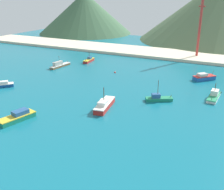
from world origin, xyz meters
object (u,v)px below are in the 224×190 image
object	(u,v)px
fishing_boat_2	(204,77)
buoy_0	(115,72)
fishing_boat_9	(158,98)
buoy_1	(220,93)
fishing_boat_0	(104,105)
fishing_boat_6	(59,65)
fishing_boat_1	(214,96)
radio_tower	(200,27)
fishing_boat_8	(18,117)
fishing_boat_10	(1,85)
fishing_boat_7	(89,60)

from	to	relation	value
fishing_boat_2	buoy_0	world-z (taller)	fishing_boat_2
fishing_boat_9	buoy_1	world-z (taller)	fishing_boat_9
fishing_boat_0	fishing_boat_6	xyz separation A→B (m)	(-36.00, 28.47, -0.05)
fishing_boat_9	buoy_1	size ratio (longest dim) A/B	10.85
fishing_boat_1	fishing_boat_2	world-z (taller)	fishing_boat_1
buoy_0	buoy_1	distance (m)	38.46
fishing_boat_1	buoy_0	distance (m)	38.46
fishing_boat_2	radio_tower	distance (m)	36.57
radio_tower	buoy_0	bearing A→B (deg)	-120.53
fishing_boat_8	fishing_boat_1	bearing A→B (deg)	41.91
fishing_boat_10	buoy_1	world-z (taller)	fishing_boat_10
fishing_boat_2	fishing_boat_9	bearing A→B (deg)	-107.76
fishing_boat_0	fishing_boat_7	world-z (taller)	fishing_boat_0
buoy_0	fishing_boat_1	bearing A→B (deg)	-16.74
fishing_boat_2	fishing_boat_9	distance (m)	26.90
fishing_boat_2	fishing_boat_7	bearing A→B (deg)	174.71
fishing_boat_0	buoy_1	world-z (taller)	fishing_boat_0
fishing_boat_0	buoy_0	world-z (taller)	fishing_boat_0
fishing_boat_9	radio_tower	bearing A→B (deg)	90.26
fishing_boat_6	fishing_boat_10	world-z (taller)	fishing_boat_6
fishing_boat_2	radio_tower	world-z (taller)	radio_tower
fishing_boat_1	fishing_boat_9	world-z (taller)	fishing_boat_9
fishing_boat_9	buoy_0	bearing A→B (deg)	139.50
fishing_boat_8	fishing_boat_10	bearing A→B (deg)	145.82
fishing_boat_7	buoy_0	xyz separation A→B (m)	(17.77, -10.38, -0.63)
fishing_boat_8	fishing_boat_9	bearing A→B (deg)	45.96
fishing_boat_6	fishing_boat_0	bearing A→B (deg)	-38.34
fishing_boat_0	fishing_boat_1	world-z (taller)	fishing_boat_0
fishing_boat_6	radio_tower	world-z (taller)	radio_tower
fishing_boat_1	fishing_boat_10	distance (m)	65.41
fishing_boat_7	radio_tower	bearing A→B (deg)	34.98
fishing_boat_6	fishing_boat_7	size ratio (longest dim) A/B	1.35
fishing_boat_10	buoy_0	size ratio (longest dim) A/B	10.75
buoy_0	buoy_1	size ratio (longest dim) A/B	1.01
fishing_boat_1	radio_tower	world-z (taller)	radio_tower
fishing_boat_7	fishing_boat_10	distance (m)	42.31
radio_tower	fishing_boat_6	bearing A→B (deg)	-138.34
fishing_boat_0	fishing_boat_2	bearing A→B (deg)	62.61
fishing_boat_8	radio_tower	xyz separation A→B (m)	(25.67, 85.45, 13.34)
fishing_boat_0	buoy_1	size ratio (longest dim) A/B	15.09
fishing_boat_1	radio_tower	distance (m)	53.52
fishing_boat_1	fishing_boat_10	world-z (taller)	fishing_boat_1
fishing_boat_2	fishing_boat_7	distance (m)	49.36
buoy_0	radio_tower	size ratio (longest dim) A/B	0.03
fishing_boat_0	buoy_0	size ratio (longest dim) A/B	14.95
fishing_boat_6	fishing_boat_8	distance (m)	48.68
fishing_boat_0	fishing_boat_1	distance (m)	31.79
fishing_boat_1	fishing_boat_8	xyz separation A→B (m)	(-39.60, -35.54, 0.06)
fishing_boat_0	radio_tower	xyz separation A→B (m)	(10.70, 70.02, 13.25)
fishing_boat_1	fishing_boat_7	bearing A→B (deg)	158.55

